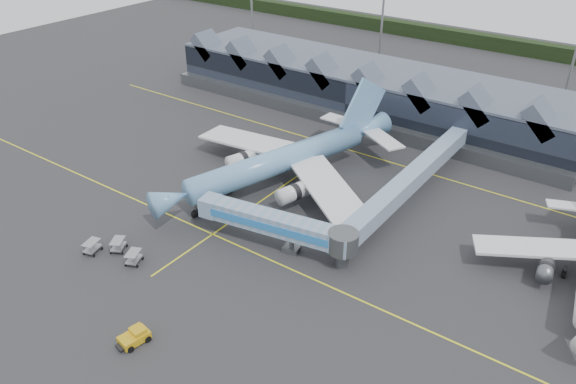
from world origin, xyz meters
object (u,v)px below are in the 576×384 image
Objects in this scene: main_airliner at (286,159)px; jet_bridge at (285,227)px; fuel_truck at (233,172)px; pushback_tug at (135,337)px.

jet_bridge is (11.16, -15.76, -0.70)m from main_airliner.
main_airliner is 4.60× the size of fuel_truck.
main_airliner is 9.40m from fuel_truck.
fuel_truck is (-18.66, 10.73, -1.89)m from jet_bridge.
main_airliner reaches higher than pushback_tug.
fuel_truck reaches higher than pushback_tug.
pushback_tug is (15.16, -34.98, -1.15)m from fuel_truck.
pushback_tug is at bearing -107.93° from jet_bridge.
main_airliner reaches higher than jet_bridge.
jet_bridge reaches higher than fuel_truck.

